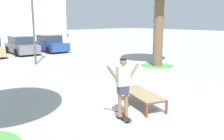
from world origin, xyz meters
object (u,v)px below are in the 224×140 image
skater (123,83)px  skateboard (123,116)px  car_grey (22,46)px  car_blue (50,44)px  light_post (32,4)px  skate_box (142,94)px

skater → skateboard: bearing=-108.1°
skateboard → car_grey: size_ratio=0.19×
skater → car_grey: size_ratio=0.39×
skater → car_grey: skater is taller
skater → car_blue: bearing=69.8°
car_blue → skater: bearing=-110.2°
light_post → car_blue: bearing=55.1°
car_grey → car_blue: size_ratio=1.01×
skater → car_grey: bearing=78.6°
skater → car_blue: 16.85m
skater → car_blue: skater is taller
skateboard → light_post: light_post is taller
skate_box → skateboard: (-1.21, -0.38, -0.34)m
skate_box → skateboard: size_ratio=2.48×
skateboard → light_post: 11.06m
car_blue → light_post: light_post is taller
skate_box → car_blue: (4.60, 15.44, 0.28)m
skater → light_post: 10.76m
skate_box → light_post: 10.45m
car_grey → skate_box: bearing=-97.3°
car_blue → skateboard: bearing=-110.2°
car_grey → light_post: size_ratio=0.74×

